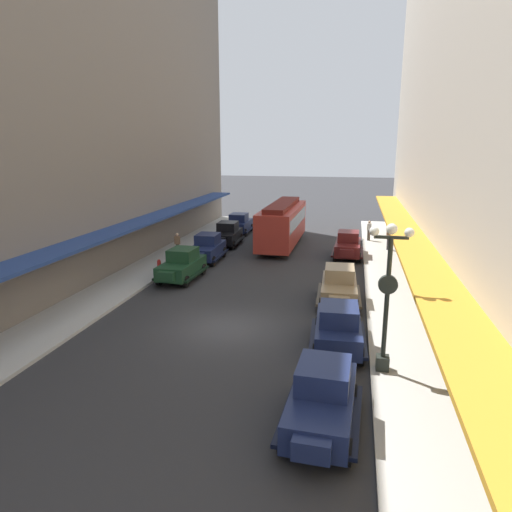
# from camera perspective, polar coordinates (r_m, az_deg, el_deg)

# --- Properties ---
(ground_plane) EXTENTS (200.00, 200.00, 0.00)m
(ground_plane) POSITION_cam_1_polar(r_m,az_deg,el_deg) (20.30, -3.59, -8.88)
(ground_plane) COLOR #2D2D30
(sidewalk_left) EXTENTS (3.00, 60.00, 0.15)m
(sidewalk_left) POSITION_cam_1_polar(r_m,az_deg,el_deg) (23.33, -21.76, -6.62)
(sidewalk_left) COLOR #B7B5AD
(sidewalk_left) RESTS_ON ground
(sidewalk_right) EXTENTS (3.00, 60.00, 0.15)m
(sidewalk_right) POSITION_cam_1_polar(r_m,az_deg,el_deg) (19.74, 18.21, -10.01)
(sidewalk_right) COLOR #B7B5AD
(sidewalk_right) RESTS_ON ground
(parked_car_0) EXTENTS (2.19, 4.28, 1.84)m
(parked_car_0) POSITION_cam_1_polar(r_m,az_deg,el_deg) (41.26, -2.09, 4.12)
(parked_car_0) COLOR #19234C
(parked_car_0) RESTS_ON ground
(parked_car_1) EXTENTS (2.29, 4.31, 1.84)m
(parked_car_1) POSITION_cam_1_polar(r_m,az_deg,el_deg) (18.27, 10.23, -8.52)
(parked_car_1) COLOR #19234C
(parked_car_1) RESTS_ON ground
(parked_car_2) EXTENTS (2.26, 4.30, 1.84)m
(parked_car_2) POSITION_cam_1_polar(r_m,az_deg,el_deg) (23.36, 10.33, -3.57)
(parked_car_2) COLOR #997F5B
(parked_car_2) RESTS_ON ground
(parked_car_3) EXTENTS (2.20, 4.28, 1.84)m
(parked_car_3) POSITION_cam_1_polar(r_m,az_deg,el_deg) (31.58, -6.12, 1.09)
(parked_car_3) COLOR #19234C
(parked_car_3) RESTS_ON ground
(parked_car_4) EXTENTS (2.19, 4.28, 1.84)m
(parked_car_4) POSITION_cam_1_polar(r_m,az_deg,el_deg) (32.99, 11.39, 1.44)
(parked_car_4) COLOR #591919
(parked_car_4) RESTS_ON ground
(parked_car_5) EXTENTS (2.27, 4.30, 1.84)m
(parked_car_5) POSITION_cam_1_polar(r_m,az_deg,el_deg) (27.30, -9.24, -1.01)
(parked_car_5) COLOR #193D23
(parked_car_5) RESTS_ON ground
(parked_car_6) EXTENTS (2.24, 4.30, 1.84)m
(parked_car_6) POSITION_cam_1_polar(r_m,az_deg,el_deg) (36.40, -3.61, 2.81)
(parked_car_6) COLOR black
(parked_car_6) RESTS_ON ground
(parked_car_7) EXTENTS (2.29, 4.31, 1.84)m
(parked_car_7) POSITION_cam_1_polar(r_m,az_deg,el_deg) (13.45, 8.25, -16.97)
(parked_car_7) COLOR #19234C
(parked_car_7) RESTS_ON ground
(streetcar) EXTENTS (2.61, 9.62, 3.46)m
(streetcar) POSITION_cam_1_polar(r_m,az_deg,el_deg) (35.82, 3.30, 4.20)
(streetcar) COLOR #A52D23
(streetcar) RESTS_ON ground
(lamp_post_with_clock) EXTENTS (1.42, 0.44, 5.16)m
(lamp_post_with_clock) POSITION_cam_1_polar(r_m,az_deg,el_deg) (15.96, 16.06, -4.33)
(lamp_post_with_clock) COLOR black
(lamp_post_with_clock) RESTS_ON sidewalk_right
(fire_hydrant) EXTENTS (0.24, 0.24, 0.82)m
(fire_hydrant) POSITION_cam_1_polar(r_m,az_deg,el_deg) (28.68, -11.98, -1.21)
(fire_hydrant) COLOR #B21E19
(fire_hydrant) RESTS_ON sidewalk_left
(pedestrian_0) EXTENTS (0.36, 0.28, 1.67)m
(pedestrian_0) POSITION_cam_1_polar(r_m,az_deg,el_deg) (35.47, 16.21, 2.12)
(pedestrian_0) COLOR #2D2D33
(pedestrian_0) RESTS_ON sidewalk_right
(pedestrian_1) EXTENTS (0.36, 0.24, 1.64)m
(pedestrian_1) POSITION_cam_1_polar(r_m,az_deg,el_deg) (38.60, 13.90, 3.13)
(pedestrian_1) COLOR #4C4238
(pedestrian_1) RESTS_ON sidewalk_right
(pedestrian_2) EXTENTS (0.36, 0.24, 1.64)m
(pedestrian_2) POSITION_cam_1_polar(r_m,az_deg,el_deg) (32.68, -9.77, 1.47)
(pedestrian_2) COLOR #4C4238
(pedestrian_2) RESTS_ON sidewalk_left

